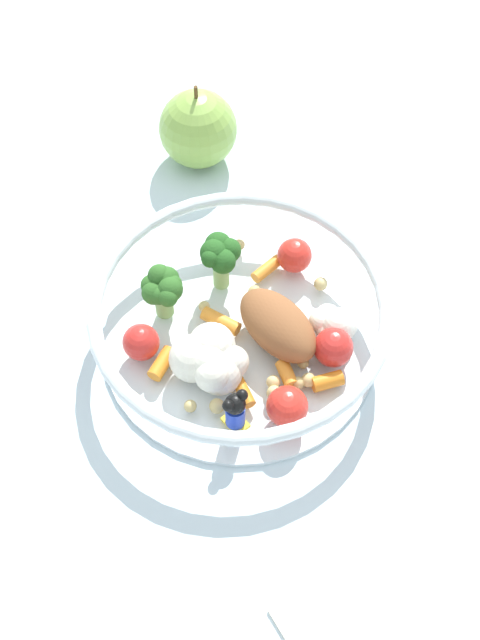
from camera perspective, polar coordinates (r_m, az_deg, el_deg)
The scene contains 3 objects.
ground_plane at distance 0.65m, azimuth -1.58°, elevation -0.44°, with size 2.40×2.40×0.00m, color silver.
food_container at distance 0.62m, azimuth 0.10°, elevation -0.38°, with size 0.24×0.24×0.06m.
loose_apple at distance 0.75m, azimuth -3.11°, elevation 13.88°, with size 0.07×0.07×0.09m.
Camera 1 is at (-0.34, 0.11, 0.54)m, focal length 43.45 mm.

